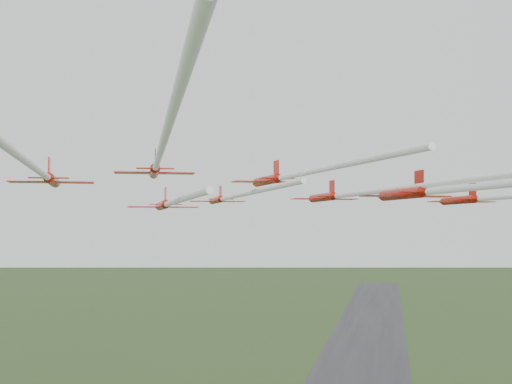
% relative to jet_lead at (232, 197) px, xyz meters
% --- Properties ---
extents(runway, '(38.00, 900.00, 0.04)m').
position_rel_jet_lead_xyz_m(runway, '(9.91, 188.31, -59.81)').
color(runway, '#2F2E31').
rests_on(runway, ground).
extents(jet_lead, '(23.50, 49.77, 2.56)m').
position_rel_jet_lead_xyz_m(jet_lead, '(0.00, 0.00, 0.00)').
color(jet_lead, '#B01205').
extents(jet_row2_left, '(20.30, 42.29, 2.72)m').
position_rel_jet_lead_xyz_m(jet_row2_left, '(-3.84, -16.40, -1.43)').
color(jet_row2_left, '#B01205').
extents(jet_row2_right, '(26.61, 53.35, 2.74)m').
position_rel_jet_lead_xyz_m(jet_row2_right, '(18.32, -9.55, -0.09)').
color(jet_row2_right, '#B01205').
extents(jet_row3_left, '(20.03, 44.12, 2.81)m').
position_rel_jet_lead_xyz_m(jet_row3_left, '(-12.38, -31.02, 1.00)').
color(jet_row3_left, '#B01205').
extents(jet_row3_mid, '(21.86, 39.58, 2.63)m').
position_rel_jet_lead_xyz_m(jet_row3_mid, '(11.26, -20.70, 1.33)').
color(jet_row3_mid, '#B01205').
extents(jet_row4_left, '(23.83, 58.96, 2.44)m').
position_rel_jet_lead_xyz_m(jet_row4_left, '(3.68, -42.91, 1.44)').
color(jet_row4_left, '#B01205').
extents(jet_row4_right, '(25.92, 51.02, 2.81)m').
position_rel_jet_lead_xyz_m(jet_row4_right, '(28.50, -31.66, -0.80)').
color(jet_row4_right, '#B01205').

